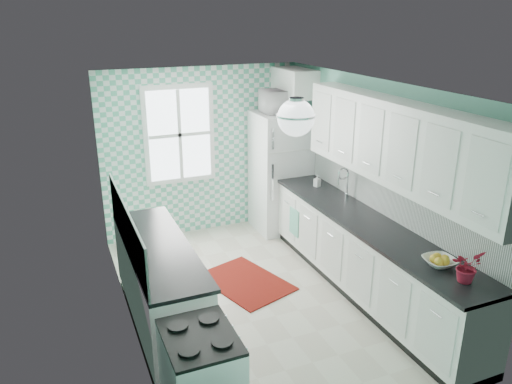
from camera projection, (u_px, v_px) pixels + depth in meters
name	position (u px, v px, depth m)	size (l,w,h in m)	color
floor	(260.00, 298.00, 5.98)	(3.00, 4.40, 0.02)	beige
ceiling	(261.00, 85.00, 5.12)	(3.00, 4.40, 0.02)	white
wall_back	(202.00, 151.00, 7.47)	(3.00, 0.02, 2.50)	#6EBEA5
wall_front	(380.00, 299.00, 3.63)	(3.00, 0.02, 2.50)	#6EBEA5
wall_left	(122.00, 220.00, 5.00)	(0.02, 4.40, 2.50)	#6EBEA5
wall_right	(374.00, 183.00, 6.10)	(0.02, 4.40, 2.50)	#6EBEA5
accent_wall	(203.00, 152.00, 7.45)	(3.00, 0.01, 2.50)	#58B796
window	(179.00, 135.00, 7.19)	(1.04, 0.05, 1.44)	white
backsplash_right	(392.00, 198.00, 5.76)	(0.02, 3.60, 0.51)	white
backsplash_left	(126.00, 228.00, 4.96)	(0.02, 2.15, 0.51)	white
upper_cabinets_right	(398.00, 144.00, 5.30)	(0.33, 3.20, 0.90)	white
upper_cabinet_fridge	(293.00, 82.00, 7.27)	(0.40, 0.74, 0.40)	white
ceiling_light	(296.00, 117.00, 4.49)	(0.34, 0.34, 0.35)	silver
base_cabinets_right	(366.00, 260.00, 5.91)	(0.60, 3.60, 0.90)	white
countertop_right	(368.00, 224.00, 5.75)	(0.63, 3.60, 0.04)	black
base_cabinets_left	(160.00, 287.00, 5.32)	(0.60, 2.15, 0.90)	white
countertop_left	(158.00, 247.00, 5.17)	(0.63, 2.15, 0.04)	black
fridge	(281.00, 172.00, 7.62)	(0.80, 0.79, 1.83)	silver
stove	(202.00, 379.00, 4.01)	(0.56, 0.70, 0.84)	silver
sink	(334.00, 200.00, 6.45)	(0.56, 0.47, 0.53)	silver
rug	(246.00, 282.00, 6.29)	(0.79, 1.13, 0.02)	maroon
dish_towel	(294.00, 222.00, 6.90)	(0.02, 0.25, 0.38)	#60ADAE
fruit_bowl	(440.00, 262.00, 4.75)	(0.30, 0.30, 0.08)	white
potted_plant	(467.00, 266.00, 4.43)	(0.27, 0.23, 0.29)	red
soap_bottle	(317.00, 181.00, 6.88)	(0.07, 0.08, 0.17)	#A2B9CD
microwave	(282.00, 101.00, 7.25)	(0.60, 0.41, 0.33)	white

